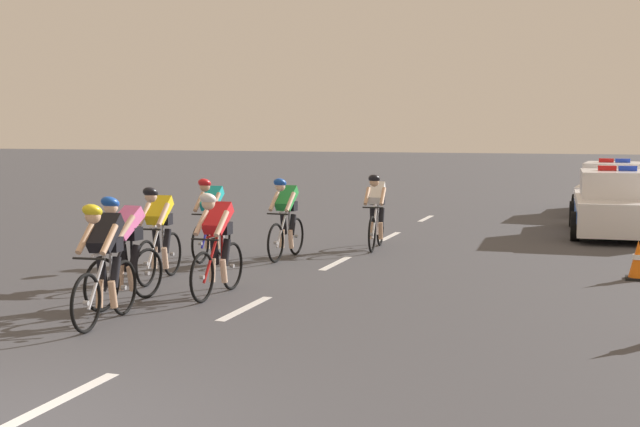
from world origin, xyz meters
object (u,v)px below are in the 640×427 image
Objects in this scene: police_car_second at (614,190)px; cyclist_third at (217,243)px; traffic_cone_far at (638,261)px; cyclist_sixth at (286,217)px; police_car_nearest at (616,205)px; cyclist_fourth at (158,232)px; cyclist_second at (124,249)px; cyclist_lead at (104,262)px; cyclist_seventh at (376,210)px; cyclist_fifth at (211,218)px.

cyclist_third is at bearing -111.16° from police_car_second.
police_car_second is 10.93m from traffic_cone_far.
police_car_nearest reaches higher than cyclist_sixth.
cyclist_fourth reaches higher than traffic_cone_far.
police_car_second reaches higher than traffic_cone_far.
cyclist_second is at bearing -97.62° from cyclist_sixth.
cyclist_lead is 1.00× the size of cyclist_third.
traffic_cone_far is (6.39, 5.43, -0.48)m from cyclist_lead.
police_car_nearest reaches higher than traffic_cone_far.
police_car_second is at bearing 90.02° from police_car_nearest.
traffic_cone_far is (0.28, -10.92, -0.37)m from police_car_second.
police_car_nearest is (4.61, 4.02, -0.11)m from cyclist_seventh.
police_car_nearest is 5.98m from traffic_cone_far.
cyclist_fifth is (-0.20, 2.27, 0.00)m from cyclist_fourth.
police_car_nearest is 1.00× the size of police_car_second.
police_car_nearest is at bearing 57.89° from cyclist_second.
cyclist_fourth is 0.38× the size of police_car_nearest.
cyclist_second is at bearing -75.03° from cyclist_fourth.
police_car_nearest reaches higher than cyclist_third.
cyclist_sixth is 0.38× the size of police_car_second.
cyclist_fifth is 0.38× the size of police_car_nearest.
cyclist_second is at bearing -106.57° from cyclist_seventh.
cyclist_lead and cyclist_fifth have the same top height.
cyclist_seventh is (2.35, 4.57, 0.00)m from cyclist_fourth.
cyclist_lead is at bearing -139.68° from traffic_cone_far.
police_car_nearest is 4.96m from police_car_second.
police_car_second is (6.96, 13.55, -0.11)m from cyclist_fourth.
cyclist_seventh is at bearing 73.43° from cyclist_second.
cyclist_lead is 1.00× the size of cyclist_fifth.
cyclist_seventh is at bearing -138.91° from police_car_nearest.
cyclist_second is 16.62m from police_car_second.
cyclist_sixth is 0.38× the size of police_car_nearest.
traffic_cone_far is at bearing -88.51° from police_car_second.
police_car_nearest reaches higher than cyclist_lead.
cyclist_fifth is (-1.61, 3.06, 0.00)m from cyclist_third.
police_car_second reaches higher than cyclist_fourth.
cyclist_fifth reaches higher than traffic_cone_far.
traffic_cone_far is (6.16, -0.18, -0.48)m from cyclist_sixth.
cyclist_seventh is at bearing 158.35° from traffic_cone_far.
cyclist_sixth is 6.18m from traffic_cone_far.
cyclist_lead is 5.61m from cyclist_sixth.
cyclist_lead is 8.40m from traffic_cone_far.
cyclist_lead is 2.68× the size of traffic_cone_far.
cyclist_sixth is at bearing 22.62° from cyclist_fifth.
cyclist_third is at bearing 45.85° from cyclist_second.
cyclist_fourth is 2.69× the size of traffic_cone_far.
cyclist_fifth is at bearing -157.38° from cyclist_sixth.
cyclist_fifth is at bearing 101.69° from cyclist_lead.
cyclist_fifth is 7.47m from traffic_cone_far.
cyclist_sixth is 8.25m from police_car_nearest.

